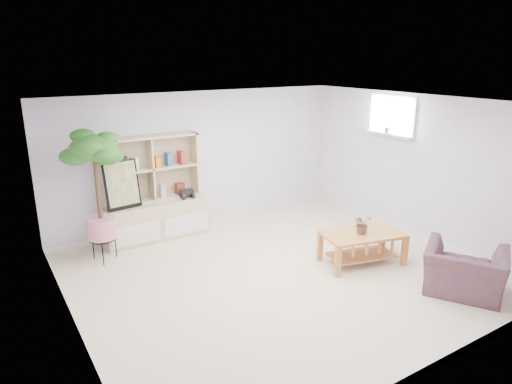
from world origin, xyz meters
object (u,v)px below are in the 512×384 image
coffee_table (362,248)px  armchair (465,268)px  storage_unit (154,189)px  floor_tree (99,198)px

coffee_table → armchair: 1.45m
storage_unit → floor_tree: (-1.00, -0.44, 0.13)m
coffee_table → floor_tree: (-3.22, 2.14, 0.76)m
coffee_table → floor_tree: 3.94m
coffee_table → armchair: size_ratio=1.21×
floor_tree → armchair: (3.69, -3.50, -0.64)m
floor_tree → coffee_table: bearing=-33.5°
storage_unit → floor_tree: floor_tree is taller
coffee_table → storage_unit: bearing=144.5°
storage_unit → floor_tree: 1.10m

